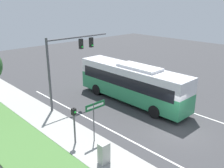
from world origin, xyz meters
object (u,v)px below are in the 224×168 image
object	(u,v)px
pedestrian_signal	(74,120)
utility_cabinet	(104,153)
street_sign	(95,113)
bus	(132,82)
signal_gantry	(68,57)

from	to	relation	value
pedestrian_signal	utility_cabinet	distance (m)	3.11
street_sign	utility_cabinet	size ratio (longest dim) A/B	2.25
street_sign	utility_cabinet	world-z (taller)	street_sign
bus	street_sign	distance (m)	7.63
utility_cabinet	signal_gantry	bearing A→B (deg)	67.36
signal_gantry	pedestrian_signal	world-z (taller)	signal_gantry
utility_cabinet	pedestrian_signal	bearing A→B (deg)	89.40
signal_gantry	bus	bearing A→B (deg)	-34.70
bus	signal_gantry	bearing A→B (deg)	145.30
bus	utility_cabinet	distance (m)	9.93
signal_gantry	pedestrian_signal	xyz separation A→B (m)	(-3.55, -5.66, -2.76)
pedestrian_signal	street_sign	world-z (taller)	street_sign
pedestrian_signal	street_sign	distance (m)	1.41
bus	signal_gantry	world-z (taller)	signal_gantry
pedestrian_signal	street_sign	xyz separation A→B (m)	(1.23, -0.61, 0.29)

